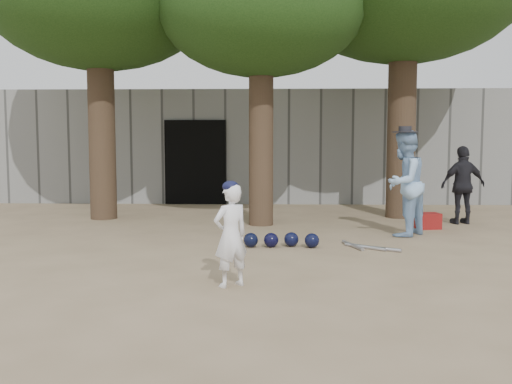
{
  "coord_description": "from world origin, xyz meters",
  "views": [
    {
      "loc": [
        0.85,
        -7.04,
        1.69
      ],
      "look_at": [
        0.6,
        1.0,
        0.95
      ],
      "focal_mm": 40.0,
      "sensor_mm": 36.0,
      "label": 1
    }
  ],
  "objects_px": {
    "boy_player": "(231,236)",
    "red_bag": "(428,221)",
    "spectator_blue": "(404,183)",
    "spectator_dark": "(463,185)"
  },
  "relations": [
    {
      "from": "boy_player",
      "to": "spectator_blue",
      "type": "xyz_separation_m",
      "value": [
        2.77,
        3.57,
        0.33
      ]
    },
    {
      "from": "boy_player",
      "to": "spectator_dark",
      "type": "distance_m",
      "value": 6.63
    },
    {
      "from": "boy_player",
      "to": "red_bag",
      "type": "xyz_separation_m",
      "value": [
        3.43,
        4.39,
        -0.44
      ]
    },
    {
      "from": "spectator_blue",
      "to": "spectator_dark",
      "type": "relative_size",
      "value": 1.18
    },
    {
      "from": "spectator_dark",
      "to": "red_bag",
      "type": "relative_size",
      "value": 3.73
    },
    {
      "from": "boy_player",
      "to": "spectator_dark",
      "type": "bearing_deg",
      "value": -165.07
    },
    {
      "from": "boy_player",
      "to": "red_bag",
      "type": "distance_m",
      "value": 5.59
    },
    {
      "from": "spectator_dark",
      "to": "spectator_blue",
      "type": "bearing_deg",
      "value": 33.07
    },
    {
      "from": "spectator_dark",
      "to": "red_bag",
      "type": "xyz_separation_m",
      "value": [
        -0.85,
        -0.66,
        -0.63
      ]
    },
    {
      "from": "boy_player",
      "to": "red_bag",
      "type": "bearing_deg",
      "value": -162.76
    }
  ]
}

